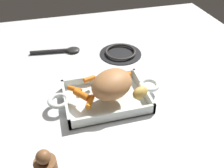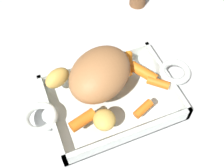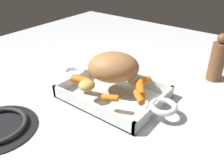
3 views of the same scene
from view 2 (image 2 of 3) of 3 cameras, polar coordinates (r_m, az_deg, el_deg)
The scene contains 10 objects.
ground_plane at distance 0.64m, azimuth -0.13°, elevation -3.69°, with size 1.60×1.60×0.00m, color silver.
roasting_dish at distance 0.62m, azimuth -0.13°, elevation -2.99°, with size 0.40×0.22×0.04m.
pork_roast at distance 0.57m, azimuth -2.54°, elevation 2.17°, with size 0.15×0.12×0.09m, color #A87042.
baby_carrot_northeast at distance 0.57m, azimuth 6.61°, elevation -5.23°, with size 0.02×0.02×0.04m, color orange.
baby_carrot_southwest at distance 0.61m, azimuth 9.72°, elevation 0.26°, with size 0.02×0.02×0.05m, color orange.
baby_carrot_southeast at distance 0.62m, azimuth 6.67°, elevation 2.48°, with size 0.02×0.02×0.07m, color orange.
baby_carrot_long at distance 0.55m, azimuth -6.20°, elevation -7.61°, with size 0.02×0.02×0.06m, color orange.
baby_carrot_center_right at distance 0.64m, azimuth 3.53°, elevation 4.36°, with size 0.02×0.02×0.06m, color orange.
potato_whole at distance 0.61m, azimuth -11.46°, elevation 1.26°, with size 0.06×0.04×0.04m, color gold.
potato_halved at distance 0.55m, azimuth -1.60°, elevation -7.55°, with size 0.05×0.05×0.03m, color gold.
Camera 2 is at (0.12, 0.31, 0.54)m, focal length 43.30 mm.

